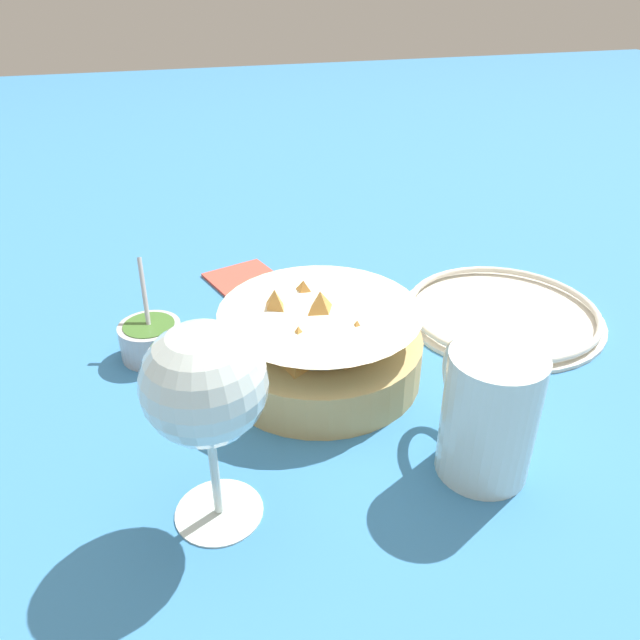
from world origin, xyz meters
The scene contains 7 objects.
ground_plane centered at (0.00, 0.00, 0.00)m, with size 4.00×4.00×0.00m, color teal.
food_basket centered at (-0.02, 0.03, 0.04)m, with size 0.21×0.21×0.10m.
sauce_cup centered at (0.06, 0.20, 0.02)m, with size 0.07×0.07×0.10m.
wine_glass centered at (-0.18, 0.16, 0.12)m, with size 0.09×0.09×0.17m.
beer_mug centered at (-0.19, -0.06, 0.05)m, with size 0.12×0.08×0.12m.
side_plate centered at (0.03, -0.21, 0.01)m, with size 0.24×0.24×0.01m.
napkin centered at (0.18, 0.06, 0.00)m, with size 0.16×0.13×0.01m.
Camera 1 is at (-0.54, 0.17, 0.38)m, focal length 35.00 mm.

